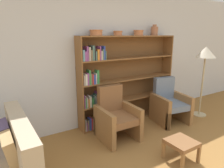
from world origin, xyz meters
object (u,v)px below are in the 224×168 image
bowl_stoneware (96,32)px  armchair_cushioned (169,103)px  bookshelf (120,80)px  vase_tall (154,31)px  bowl_cream (118,33)px  floor_lamp (205,56)px  footstool (181,144)px  armchair_leather (116,117)px  bowl_olive (139,32)px

bowl_stoneware → armchair_cushioned: bearing=-20.9°
bookshelf → vase_tall: (0.88, -0.02, 1.02)m
bowl_cream → floor_lamp: bowl_cream is taller
bowl_stoneware → armchair_cushioned: 2.15m
bookshelf → footstool: bookshelf is taller
bookshelf → armchair_cushioned: (0.89, -0.58, -0.51)m
bookshelf → armchair_leather: bearing=-129.4°
armchair_leather → bookshelf: bearing=-128.2°
bookshelf → floor_lamp: bearing=-22.3°
bowl_stoneware → footstool: bearing=-72.6°
bookshelf → armchair_cushioned: size_ratio=2.44×
bowl_stoneware → armchair_leather: size_ratio=0.27×
vase_tall → floor_lamp: vase_tall is taller
armchair_cushioned → footstool: size_ratio=2.36×
bowl_stoneware → footstool: 2.38m
armchair_cushioned → footstool: armchair_cushioned is taller
armchair_leather → bowl_cream: bearing=-123.8°
vase_tall → footstool: size_ratio=0.59×
armchair_leather → footstool: (0.43, -1.11, -0.13)m
armchair_leather → armchair_cushioned: size_ratio=1.00×
vase_tall → floor_lamp: bearing=-38.2°
vase_tall → armchair_cushioned: 1.63m
bookshelf → bowl_cream: bearing=-164.5°
vase_tall → floor_lamp: (0.89, -0.70, -0.54)m
armchair_leather → floor_lamp: size_ratio=0.59×
bookshelf → armchair_leather: size_ratio=2.44×
bowl_stoneware → armchair_leather: bearing=-80.9°
bookshelf → armchair_cushioned: bearing=-33.1°
bowl_cream → floor_lamp: size_ratio=0.12×
armchair_leather → vase_tall: bearing=-156.5°
bookshelf → floor_lamp: 1.97m
armchair_leather → armchair_cushioned: (1.36, -0.00, 0.00)m
armchair_leather → footstool: bearing=112.6°
bowl_olive → floor_lamp: bearing=-27.7°
armchair_cushioned → footstool: 1.45m
bowl_stoneware → vase_tall: 1.44m
armchair_cushioned → floor_lamp: (0.88, -0.15, 0.99)m
bookshelf → bowl_stoneware: bowl_stoneware is taller
bowl_cream → footstool: bearing=-88.4°
footstool → armchair_leather: bearing=111.4°
bookshelf → armchair_leather: 0.90m
bowl_stoneware → armchair_leather: 1.59m
bowl_cream → vase_tall: vase_tall is taller
bookshelf → footstool: (-0.04, -1.69, -0.63)m
vase_tall → armchair_leather: bearing=-157.7°
bowl_olive → floor_lamp: size_ratio=0.14×
bowl_cream → armchair_leather: bowl_cream is taller
floor_lamp → footstool: 2.34m
bowl_cream → armchair_leather: (-0.39, -0.55, -1.48)m
bowl_olive → vase_tall: vase_tall is taller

